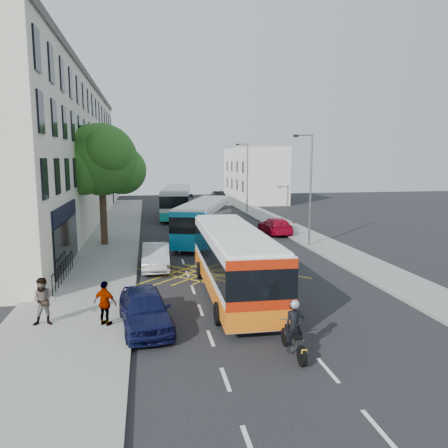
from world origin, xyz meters
name	(u,v)px	position (x,y,z in m)	size (l,w,h in m)	color
ground	(272,306)	(0.00, 0.00, 0.00)	(120.00, 120.00, 0.00)	black
pavement_left	(105,245)	(-8.50, 15.00, 0.07)	(5.00, 70.00, 0.15)	gray
pavement_right	(309,238)	(7.50, 15.00, 0.07)	(3.00, 70.00, 0.15)	gray
terrace_main	(49,155)	(-14.00, 24.49, 6.76)	(8.30, 45.00, 13.50)	beige
terrace_far	(91,167)	(-14.00, 55.00, 5.00)	(8.00, 20.00, 10.00)	silver
building_right	(253,174)	(11.00, 48.00, 4.00)	(6.00, 18.00, 8.00)	silver
street_tree	(101,160)	(-8.51, 14.97, 6.29)	(6.30, 5.70, 8.80)	#382619
lamp_near	(309,184)	(6.20, 12.00, 4.62)	(1.45, 0.15, 8.00)	slate
lamp_far	(247,174)	(6.20, 32.00, 4.62)	(1.45, 0.15, 8.00)	slate
railings	(63,270)	(-9.70, 5.30, 0.72)	(0.08, 5.60, 1.14)	black
bus_near	(233,261)	(-1.38, 1.92, 1.66)	(2.94, 11.23, 3.15)	silver
bus_mid	(205,220)	(-0.94, 15.56, 1.65)	(6.04, 11.38, 3.13)	silver
bus_far	(176,201)	(-2.12, 30.06, 1.78)	(4.10, 12.23, 3.38)	silver
motorbike	(294,330)	(-0.71, -4.86, 0.90)	(0.64, 2.16, 1.92)	black
parked_car_blue	(145,309)	(-5.53, -1.60, 0.76)	(1.79, 4.45, 1.52)	#0D1137
parked_car_silver	(156,257)	(-4.90, 7.51, 0.73)	(1.54, 4.41, 1.45)	#ADAFB5
red_hatchback	(275,226)	(5.48, 17.85, 0.70)	(1.97, 4.84, 1.40)	#B60724
distant_car_grey	(188,199)	(0.33, 43.23, 0.75)	(2.50, 5.43, 1.51)	#404248
distant_car_silver	(214,200)	(3.77, 40.98, 0.75)	(1.77, 4.40, 1.50)	#95989C
distant_car_dark	(218,196)	(5.50, 48.61, 0.72)	(1.53, 4.39, 1.45)	black
pedestrian_near	(44,302)	(-9.29, -0.99, 1.07)	(0.90, 0.70, 1.85)	gray
pedestrian_far	(105,303)	(-7.00, -1.40, 1.01)	(1.01, 0.42, 1.72)	gray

